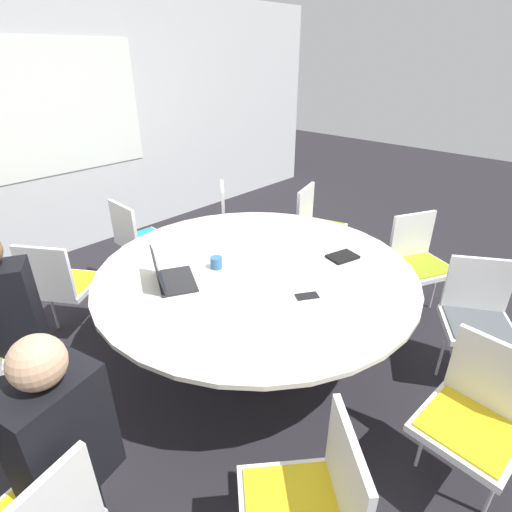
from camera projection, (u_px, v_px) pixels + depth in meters
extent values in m
plane|color=black|center=(256.00, 350.00, 3.11)|extent=(16.00, 16.00, 0.00)
cube|color=silver|center=(61.00, 129.00, 4.18)|extent=(8.00, 0.06, 2.70)
cube|color=white|center=(58.00, 109.00, 4.06)|extent=(1.80, 0.01, 1.30)
cylinder|color=#333333|center=(256.00, 349.00, 3.10)|extent=(0.80, 0.80, 0.02)
cylinder|color=#333333|center=(256.00, 312.00, 2.94)|extent=(0.16, 0.16, 0.67)
cylinder|color=silver|center=(256.00, 271.00, 2.78)|extent=(2.20, 2.20, 0.03)
cylinder|color=silver|center=(16.00, 378.00, 2.55)|extent=(0.02, 0.02, 0.42)
cube|color=gold|center=(293.00, 511.00, 1.56)|extent=(0.53, 0.53, 0.01)
cube|color=white|center=(347.00, 475.00, 1.49)|extent=(0.30, 0.33, 0.40)
cylinder|color=silver|center=(284.00, 504.00, 1.84)|extent=(0.02, 0.02, 0.42)
cube|color=white|center=(467.00, 431.00, 1.92)|extent=(0.45, 0.47, 0.04)
cube|color=gold|center=(469.00, 427.00, 1.91)|extent=(0.40, 0.41, 0.01)
cube|color=white|center=(495.00, 377.00, 1.94)|extent=(0.06, 0.42, 0.40)
cylinder|color=silver|center=(494.00, 487.00, 1.91)|extent=(0.02, 0.02, 0.42)
cylinder|color=silver|center=(423.00, 440.00, 2.15)|extent=(0.02, 0.02, 0.42)
cube|color=white|center=(479.00, 328.00, 2.64)|extent=(0.59, 0.59, 0.04)
cube|color=#4C5156|center=(480.00, 325.00, 2.63)|extent=(0.52, 0.52, 0.01)
cube|color=white|center=(479.00, 284.00, 2.71)|extent=(0.24, 0.37, 0.40)
cylinder|color=silver|center=(498.00, 359.00, 2.71)|extent=(0.02, 0.02, 0.42)
cylinder|color=silver|center=(442.00, 351.00, 2.78)|extent=(0.02, 0.02, 0.42)
cube|color=white|center=(423.00, 268.00, 3.37)|extent=(0.58, 0.57, 0.04)
cube|color=olive|center=(423.00, 265.00, 3.36)|extent=(0.51, 0.50, 0.01)
cube|color=white|center=(412.00, 235.00, 3.43)|extent=(0.39, 0.22, 0.40)
cylinder|color=silver|center=(434.00, 287.00, 3.53)|extent=(0.02, 0.02, 0.42)
cylinder|color=silver|center=(401.00, 295.00, 3.42)|extent=(0.02, 0.02, 0.42)
cube|color=white|center=(322.00, 229.00, 4.10)|extent=(0.54, 0.53, 0.04)
cube|color=olive|center=(322.00, 227.00, 4.09)|extent=(0.47, 0.46, 0.01)
cube|color=white|center=(305.00, 206.00, 4.08)|extent=(0.41, 0.14, 0.40)
cylinder|color=silver|center=(326.00, 243.00, 4.35)|extent=(0.02, 0.02, 0.42)
cylinder|color=silver|center=(315.00, 256.00, 4.06)|extent=(0.02, 0.02, 0.42)
cube|color=white|center=(242.00, 223.00, 4.24)|extent=(0.61, 0.61, 0.04)
cube|color=gold|center=(242.00, 221.00, 4.22)|extent=(0.53, 0.53, 0.01)
cube|color=white|center=(223.00, 205.00, 4.12)|extent=(0.30, 0.33, 0.40)
cylinder|color=silver|center=(241.00, 236.00, 4.50)|extent=(0.02, 0.02, 0.42)
cylinder|color=silver|center=(244.00, 250.00, 4.18)|extent=(0.02, 0.02, 0.42)
cube|color=white|center=(146.00, 241.00, 3.85)|extent=(0.43, 0.45, 0.04)
cube|color=teal|center=(145.00, 238.00, 3.84)|extent=(0.38, 0.40, 0.01)
cube|color=white|center=(124.00, 225.00, 3.62)|extent=(0.04, 0.42, 0.40)
cylinder|color=silver|center=(139.00, 256.00, 4.07)|extent=(0.02, 0.02, 0.42)
cylinder|color=silver|center=(159.00, 268.00, 3.84)|extent=(0.02, 0.02, 0.42)
cube|color=white|center=(67.00, 285.00, 3.13)|extent=(0.59, 0.60, 0.04)
cube|color=gold|center=(66.00, 282.00, 3.11)|extent=(0.52, 0.53, 0.01)
cube|color=white|center=(44.00, 273.00, 2.85)|extent=(0.26, 0.37, 0.40)
cylinder|color=silver|center=(53.00, 307.00, 3.26)|extent=(0.02, 0.02, 0.42)
cylinder|color=silver|center=(94.00, 311.00, 3.20)|extent=(0.02, 0.02, 0.42)
cylinder|color=black|center=(12.00, 367.00, 2.61)|extent=(0.10, 0.10, 0.46)
cylinder|color=black|center=(43.00, 361.00, 2.66)|extent=(0.10, 0.10, 0.46)
cube|color=black|center=(2.00, 309.00, 2.32)|extent=(0.42, 0.36, 0.55)
cylinder|color=black|center=(88.00, 485.00, 1.90)|extent=(0.10, 0.10, 0.46)
cube|color=black|center=(61.00, 436.00, 1.55)|extent=(0.40, 0.30, 0.55)
sphere|color=tan|center=(37.00, 362.00, 1.38)|extent=(0.20, 0.20, 0.20)
cube|color=#232326|center=(176.00, 281.00, 2.62)|extent=(0.36, 0.41, 0.02)
cube|color=#232326|center=(158.00, 269.00, 2.53)|extent=(0.21, 0.32, 0.20)
cube|color=black|center=(159.00, 269.00, 2.54)|extent=(0.18, 0.29, 0.17)
cube|color=black|center=(343.00, 257.00, 2.92)|extent=(0.24, 0.20, 0.02)
cylinder|color=#33669E|center=(216.00, 263.00, 2.77)|extent=(0.08, 0.08, 0.08)
cube|color=black|center=(307.00, 296.00, 2.46)|extent=(0.16, 0.14, 0.01)
cube|color=#513319|center=(489.00, 429.00, 2.29)|extent=(0.36, 0.16, 0.28)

